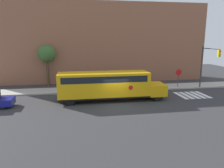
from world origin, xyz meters
name	(u,v)px	position (x,y,z in m)	size (l,w,h in m)	color
ground_plane	(116,104)	(0.00, 0.00, 0.00)	(60.00, 60.00, 0.00)	#333335
sidewalk_strip	(107,89)	(0.00, 6.50, 0.07)	(44.00, 3.00, 0.15)	#B2ADA3
building_backdrop	(101,43)	(0.00, 13.00, 5.82)	(32.00, 4.00, 11.63)	#935B42
crosswalk_stripes	(192,95)	(9.31, 2.00, 0.00)	(3.30, 3.20, 0.01)	white
school_bus	(108,84)	(-0.69, 1.43, 1.73)	(11.27, 2.57, 3.01)	#EAA80F
stop_sign	(178,75)	(9.39, 5.81, 1.68)	(0.80, 0.10, 2.48)	#38383A
traffic_light	(207,61)	(12.21, 4.09, 3.64)	(0.28, 3.53, 5.48)	#38383A
tree_near_sidewalk	(47,54)	(-7.73, 10.29, 4.34)	(2.42, 2.42, 5.64)	brown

